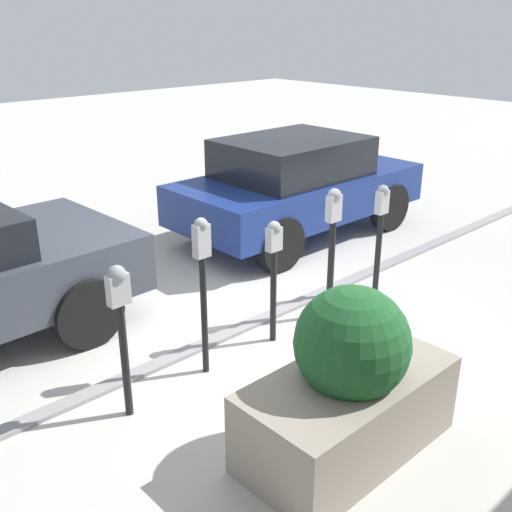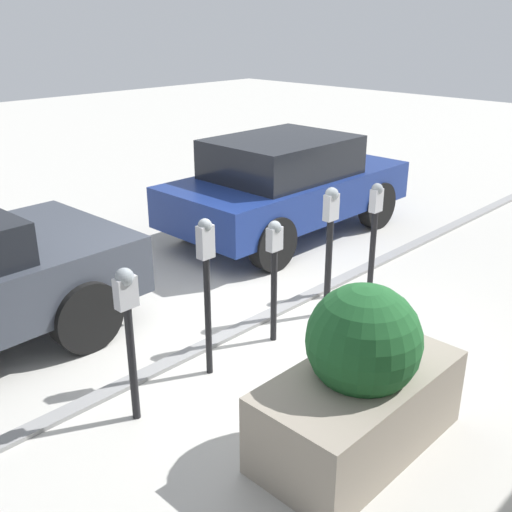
{
  "view_description": "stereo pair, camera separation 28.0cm",
  "coord_description": "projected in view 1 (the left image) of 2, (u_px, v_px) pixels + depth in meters",
  "views": [
    {
      "loc": [
        -3.75,
        -4.16,
        3.09
      ],
      "look_at": [
        0.0,
        -0.1,
        0.88
      ],
      "focal_mm": 42.0,
      "sensor_mm": 36.0,
      "label": 1
    },
    {
      "loc": [
        -3.95,
        -3.96,
        3.09
      ],
      "look_at": [
        0.0,
        -0.1,
        0.88
      ],
      "focal_mm": 42.0,
      "sensor_mm": 36.0,
      "label": 2
    }
  ],
  "objects": [
    {
      "name": "parking_meter_farthest",
      "position": [
        380.0,
        223.0,
        6.89
      ],
      "size": [
        0.16,
        0.13,
        1.34
      ],
      "color": "black",
      "rests_on": "ground_plane"
    },
    {
      "name": "planter_box",
      "position": [
        349.0,
        386.0,
        4.42
      ],
      "size": [
        1.69,
        0.85,
        1.35
      ],
      "color": "gray",
      "rests_on": "ground_plane"
    },
    {
      "name": "parking_meter_fourth",
      "position": [
        333.0,
        234.0,
        6.31
      ],
      "size": [
        0.17,
        0.14,
        1.46
      ],
      "color": "black",
      "rests_on": "ground_plane"
    },
    {
      "name": "parking_meter_nearest",
      "position": [
        120.0,
        313.0,
        4.68
      ],
      "size": [
        0.17,
        0.15,
        1.35
      ],
      "color": "black",
      "rests_on": "ground_plane"
    },
    {
      "name": "parking_meter_middle",
      "position": [
        274.0,
        261.0,
        5.85
      ],
      "size": [
        0.15,
        0.13,
        1.29
      ],
      "color": "black",
      "rests_on": "ground_plane"
    },
    {
      "name": "curb_strip",
      "position": [
        245.0,
        326.0,
        6.39
      ],
      "size": [
        19.0,
        0.16,
        0.04
      ],
      "color": "gray",
      "rests_on": "ground_plane"
    },
    {
      "name": "ground_plane",
      "position": [
        250.0,
        331.0,
        6.35
      ],
      "size": [
        40.0,
        40.0,
        0.0
      ],
      "primitive_type": "plane",
      "color": "beige"
    },
    {
      "name": "parked_car_middle",
      "position": [
        297.0,
        184.0,
        8.86
      ],
      "size": [
        3.86,
        1.82,
        1.49
      ],
      "rotation": [
        0.0,
        0.0,
        -0.0
      ],
      "color": "navy",
      "rests_on": "ground_plane"
    },
    {
      "name": "parking_meter_second",
      "position": [
        203.0,
        270.0,
        5.25
      ],
      "size": [
        0.14,
        0.12,
        1.51
      ],
      "color": "black",
      "rests_on": "ground_plane"
    }
  ]
}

